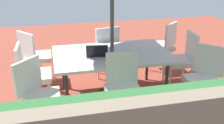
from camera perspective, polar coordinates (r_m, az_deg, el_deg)
name	(u,v)px	position (r m, az deg, el deg)	size (l,w,h in m)	color
ground_plane	(112,95)	(4.56, 0.00, -7.01)	(10.00, 10.00, 0.02)	brown
dining_table	(112,56)	(4.27, 0.00, 1.23)	(1.81, 1.15, 0.74)	silver
chair_east	(31,73)	(4.20, -16.65, -2.16)	(0.47, 0.46, 0.98)	silver
chair_northwest	(205,76)	(4.14, 18.97, -2.82)	(0.59, 0.59, 0.98)	silver
chair_southeast	(35,54)	(4.92, -15.92, 1.53)	(0.58, 0.58, 0.98)	silver
chair_northeast	(38,93)	(3.59, -15.32, -6.33)	(0.59, 0.59, 0.98)	silver
chair_west	(182,58)	(4.74, 14.50, 0.90)	(0.48, 0.47, 0.98)	silver
chair_north	(123,86)	(3.63, 2.43, -5.08)	(0.47, 0.48, 0.98)	silver
chair_southwest	(163,44)	(5.37, 10.63, 3.75)	(0.58, 0.59, 0.98)	silver
chair_south	(105,48)	(5.04, -1.49, 2.90)	(0.48, 0.49, 0.98)	silver
laptop	(97,54)	(4.09, -3.17, 1.70)	(0.36, 0.29, 0.21)	gray
cup	(132,50)	(4.25, 4.28, 2.62)	(0.08, 0.08, 0.12)	white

